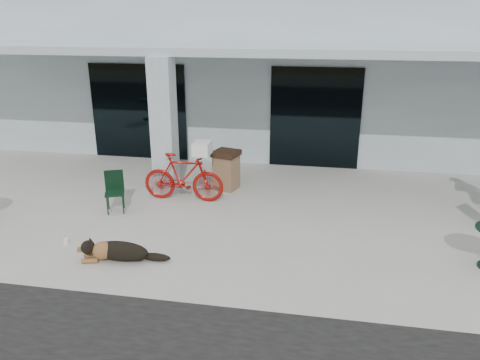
% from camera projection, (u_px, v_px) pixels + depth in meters
% --- Properties ---
extents(ground, '(80.00, 80.00, 0.00)m').
position_uv_depth(ground, '(205.00, 241.00, 8.66)').
color(ground, '#B2B0A8').
rests_on(ground, ground).
extents(building, '(22.00, 7.00, 4.50)m').
position_uv_depth(building, '(266.00, 69.00, 15.81)').
color(building, silver).
rests_on(building, ground).
extents(storefront_glass_left, '(2.80, 0.06, 2.70)m').
position_uv_depth(storefront_glass_left, '(139.00, 112.00, 13.38)').
color(storefront_glass_left, black).
rests_on(storefront_glass_left, ground).
extents(storefront_glass_right, '(2.40, 0.06, 2.70)m').
position_uv_depth(storefront_glass_right, '(315.00, 118.00, 12.53)').
color(storefront_glass_right, black).
rests_on(storefront_glass_right, ground).
extents(column, '(0.50, 0.50, 3.12)m').
position_uv_depth(column, '(164.00, 128.00, 10.53)').
color(column, silver).
rests_on(column, ground).
extents(overhang, '(22.00, 2.80, 0.18)m').
position_uv_depth(overhang, '(240.00, 49.00, 10.94)').
color(overhang, silver).
rests_on(overhang, column).
extents(bicycle, '(1.82, 0.53, 1.09)m').
position_uv_depth(bicycle, '(183.00, 177.00, 10.40)').
color(bicycle, '#9E110C').
rests_on(bicycle, ground).
extents(laundry_basket, '(0.36, 0.48, 0.28)m').
position_uv_depth(laundry_basket, '(202.00, 148.00, 10.11)').
color(laundry_basket, white).
rests_on(laundry_basket, bicycle).
extents(dog, '(1.21, 0.66, 0.38)m').
position_uv_depth(dog, '(120.00, 250.00, 7.90)').
color(dog, black).
rests_on(dog, ground).
extents(cup_near_dog, '(0.09, 0.09, 0.10)m').
position_uv_depth(cup_near_dog, '(66.00, 241.00, 8.52)').
color(cup_near_dog, white).
rests_on(cup_near_dog, ground).
extents(cafe_chair_near, '(0.52, 0.55, 0.87)m').
position_uv_depth(cafe_chair_near, '(115.00, 192.00, 9.81)').
color(cafe_chair_near, black).
rests_on(cafe_chair_near, ground).
extents(trash_receptacle, '(0.69, 0.69, 0.95)m').
position_uv_depth(trash_receptacle, '(226.00, 170.00, 11.13)').
color(trash_receptacle, brown).
rests_on(trash_receptacle, ground).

